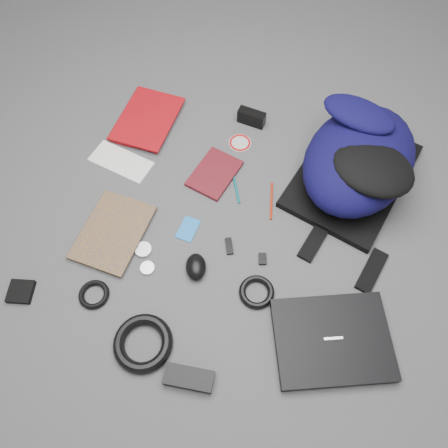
% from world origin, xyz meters
% --- Properties ---
extents(ground, '(4.00, 4.00, 0.00)m').
position_xyz_m(ground, '(0.00, 0.00, 0.00)').
color(ground, '#4F4F51').
rests_on(ground, ground).
extents(backpack, '(0.53, 0.63, 0.23)m').
position_xyz_m(backpack, '(0.40, 0.30, 0.11)').
color(backpack, black).
rests_on(backpack, ground).
extents(laptop, '(0.40, 0.35, 0.03)m').
position_xyz_m(laptop, '(0.39, -0.30, 0.02)').
color(laptop, black).
rests_on(laptop, ground).
extents(textbook_red, '(0.24, 0.30, 0.03)m').
position_xyz_m(textbook_red, '(-0.49, 0.39, 0.02)').
color(textbook_red, maroon).
rests_on(textbook_red, ground).
extents(comic_book, '(0.23, 0.30, 0.02)m').
position_xyz_m(comic_book, '(-0.45, -0.09, 0.01)').
color(comic_book, '#CA8F0E').
rests_on(comic_book, ground).
extents(envelope, '(0.25, 0.16, 0.00)m').
position_xyz_m(envelope, '(-0.43, 0.18, 0.00)').
color(envelope, white).
rests_on(envelope, ground).
extents(dvd_case, '(0.19, 0.22, 0.02)m').
position_xyz_m(dvd_case, '(-0.08, 0.20, 0.01)').
color(dvd_case, '#490E13').
rests_on(dvd_case, ground).
extents(compact_camera, '(0.11, 0.06, 0.06)m').
position_xyz_m(compact_camera, '(0.00, 0.47, 0.03)').
color(compact_camera, black).
rests_on(compact_camera, ground).
extents(sticker_disc, '(0.11, 0.11, 0.00)m').
position_xyz_m(sticker_disc, '(-0.02, 0.36, 0.00)').
color(sticker_disc, silver).
rests_on(sticker_disc, ground).
extents(pen_teal, '(0.06, 0.14, 0.01)m').
position_xyz_m(pen_teal, '(0.00, 0.17, 0.00)').
color(pen_teal, '#0C646C').
rests_on(pen_teal, ground).
extents(pen_red, '(0.03, 0.15, 0.01)m').
position_xyz_m(pen_red, '(0.14, 0.13, 0.00)').
color(pen_red, '#B5270D').
rests_on(pen_red, ground).
extents(id_badge, '(0.07, 0.10, 0.00)m').
position_xyz_m(id_badge, '(-0.12, -0.04, 0.00)').
color(id_badge, blue).
rests_on(id_badge, ground).
extents(usb_black, '(0.04, 0.06, 0.01)m').
position_xyz_m(usb_black, '(0.03, -0.07, 0.01)').
color(usb_black, black).
rests_on(usb_black, ground).
extents(key_fob, '(0.03, 0.04, 0.01)m').
position_xyz_m(key_fob, '(0.15, -0.09, 0.01)').
color(key_fob, black).
rests_on(key_fob, ground).
extents(mouse, '(0.09, 0.11, 0.05)m').
position_xyz_m(mouse, '(-0.05, -0.17, 0.02)').
color(mouse, black).
rests_on(mouse, ground).
extents(headphone_left, '(0.06, 0.06, 0.01)m').
position_xyz_m(headphone_left, '(-0.24, -0.14, 0.01)').
color(headphone_left, silver).
rests_on(headphone_left, ground).
extents(headphone_right, '(0.06, 0.06, 0.01)m').
position_xyz_m(headphone_right, '(-0.21, -0.20, 0.01)').
color(headphone_right, silver).
rests_on(headphone_right, ground).
extents(cable_coil, '(0.14, 0.14, 0.02)m').
position_xyz_m(cable_coil, '(0.15, -0.21, 0.01)').
color(cable_coil, black).
rests_on(cable_coil, ground).
extents(power_brick, '(0.14, 0.06, 0.03)m').
position_xyz_m(power_brick, '(0.01, -0.50, 0.02)').
color(power_brick, black).
rests_on(power_brick, ground).
extents(power_cord_coil, '(0.22, 0.22, 0.03)m').
position_xyz_m(power_cord_coil, '(-0.14, -0.44, 0.02)').
color(power_cord_coil, black).
rests_on(power_cord_coil, ground).
extents(pouch, '(0.09, 0.09, 0.02)m').
position_xyz_m(pouch, '(-0.56, -0.37, 0.01)').
color(pouch, black).
rests_on(pouch, ground).
extents(earbud_coil, '(0.11, 0.11, 0.02)m').
position_xyz_m(earbud_coil, '(-0.34, -0.33, 0.01)').
color(earbud_coil, black).
rests_on(earbud_coil, ground).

